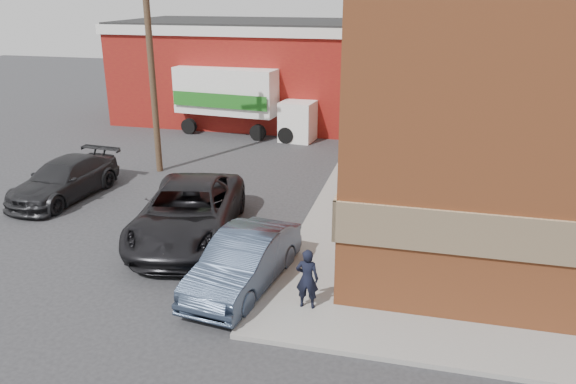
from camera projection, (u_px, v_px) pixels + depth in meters
The scene contains 9 objects.
ground at pixel (274, 301), 13.92m from camera, with size 90.00×90.00×0.00m, color #28282B.
sidewalk_west at pixel (349, 185), 21.97m from camera, with size 1.80×18.00×0.12m, color gray.
warehouse at pixel (265, 70), 32.56m from camera, with size 16.30×8.30×5.60m.
utility_pole at pixel (151, 57), 22.21m from camera, with size 2.00×0.26×9.00m.
man at pixel (307, 279), 13.19m from camera, with size 0.55×0.36×1.50m, color black.
sedan at pixel (244, 261), 14.34m from camera, with size 1.53×4.39×1.45m, color #323F54.
suv_a at pixel (188, 212), 17.18m from camera, with size 2.82×6.12×1.70m, color black.
suv_b at pixel (64, 179), 20.56m from camera, with size 1.97×4.85×1.41m, color black.
box_truck at pixel (241, 96), 29.15m from camera, with size 7.24×2.84×3.48m.
Camera 1 is at (3.30, -11.71, 7.29)m, focal length 35.00 mm.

